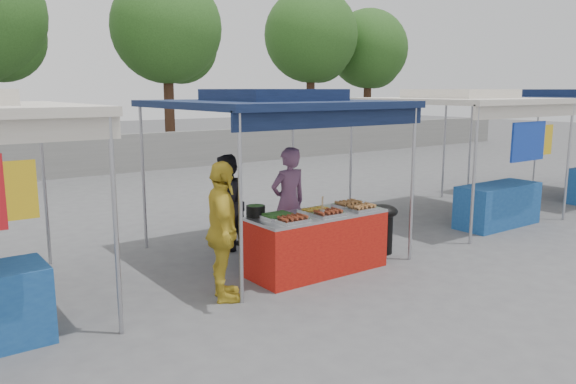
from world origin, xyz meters
TOP-DOWN VIEW (x-y plane):
  - ground_plane at (0.00, 0.00)m, footprint 80.00×80.00m
  - back_wall at (0.00, 11.00)m, footprint 40.00×0.25m
  - main_canopy at (0.00, 0.97)m, footprint 3.20×3.20m
  - neighbor_stall_right at (4.50, 0.57)m, footprint 3.20×3.20m
  - tree_2 at (3.77, 12.81)m, footprint 3.84×3.84m
  - tree_3 at (10.51, 13.20)m, footprint 3.95×3.95m
  - tree_4 at (14.07, 13.39)m, footprint 3.66×3.63m
  - vendor_table at (0.00, -0.10)m, footprint 2.00×0.80m
  - food_tray_fl at (-0.61, -0.34)m, footprint 0.42×0.30m
  - food_tray_fm at (0.00, -0.33)m, footprint 0.42×0.30m
  - food_tray_fr at (0.63, -0.34)m, footprint 0.42×0.30m
  - food_tray_bl at (-0.64, -0.04)m, footprint 0.42×0.30m
  - food_tray_bm at (-0.00, -0.05)m, footprint 0.42×0.30m
  - food_tray_br at (0.65, -0.02)m, footprint 0.42×0.30m
  - cooking_pot at (-0.81, 0.24)m, footprint 0.26×0.26m
  - skewer_cup at (-0.09, -0.32)m, footprint 0.08×0.08m
  - wok_burner at (1.41, -0.00)m, footprint 0.47×0.47m
  - crate_left at (-0.49, 0.40)m, footprint 0.55×0.38m
  - crate_right at (0.33, 0.44)m, footprint 0.52×0.36m
  - crate_stacked at (0.33, 0.44)m, footprint 0.52×0.36m
  - vendor_woman at (0.12, 0.74)m, footprint 0.62×0.41m
  - helper_man at (-0.49, 1.61)m, footprint 0.95×0.90m
  - customer_person at (-1.62, -0.28)m, footprint 0.79×1.10m

SIDE VIEW (x-z plane):
  - ground_plane at x=0.00m, z-range 0.00..0.00m
  - crate_right at x=0.33m, z-range 0.00..0.31m
  - crate_left at x=-0.49m, z-range 0.00..0.33m
  - vendor_table at x=0.00m, z-range 0.00..0.85m
  - wok_burner at x=1.41m, z-range 0.07..0.86m
  - crate_stacked at x=0.33m, z-range 0.31..0.62m
  - back_wall at x=0.00m, z-range 0.00..1.20m
  - helper_man at x=-0.49m, z-range 0.00..1.55m
  - vendor_woman at x=0.12m, z-range 0.00..1.71m
  - customer_person at x=-1.62m, z-range 0.00..1.73m
  - food_tray_fl at x=-0.61m, z-range 0.85..0.92m
  - food_tray_fm at x=0.00m, z-range 0.85..0.92m
  - food_tray_fr at x=0.63m, z-range 0.85..0.92m
  - food_tray_bl at x=-0.64m, z-range 0.85..0.92m
  - food_tray_bm at x=0.00m, z-range 0.85..0.92m
  - food_tray_br at x=0.65m, z-range 0.85..0.92m
  - skewer_cup at x=-0.09m, z-range 0.85..0.94m
  - cooking_pot at x=-0.81m, z-range 0.85..1.00m
  - neighbor_stall_right at x=4.50m, z-range 0.32..2.89m
  - main_canopy at x=0.00m, z-range 1.08..3.65m
  - tree_4 at x=14.07m, z-range 1.15..7.39m
  - tree_2 at x=3.77m, z-range 1.22..7.81m
  - tree_3 at x=10.51m, z-range 1.25..8.05m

